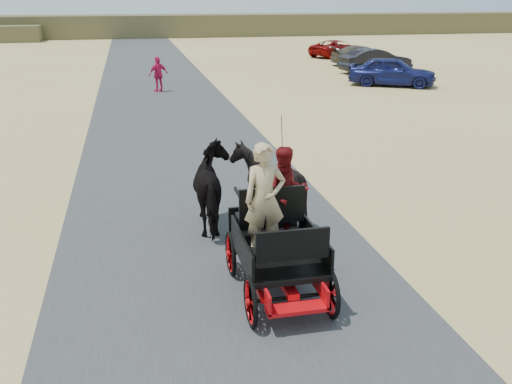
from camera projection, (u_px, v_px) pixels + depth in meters
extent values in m
plane|color=tan|center=(256.00, 362.00, 7.62)|extent=(140.00, 140.00, 0.00)
cube|color=#38383A|center=(256.00, 362.00, 7.62)|extent=(6.00, 140.00, 0.01)
cube|color=brown|center=(139.00, 26.00, 64.41)|extent=(140.00, 6.00, 2.40)
imported|color=black|center=(216.00, 188.00, 11.81)|extent=(0.91, 2.01, 1.70)
imported|color=black|center=(267.00, 185.00, 12.03)|extent=(1.37, 1.54, 1.70)
imported|color=tan|center=(265.00, 199.00, 8.90)|extent=(0.66, 0.43, 1.80)
imported|color=#660C0F|center=(286.00, 193.00, 9.55)|extent=(0.77, 0.60, 1.58)
imported|color=#CB174B|center=(158.00, 74.00, 28.38)|extent=(1.09, 0.81, 1.73)
imported|color=navy|center=(392.00, 71.00, 30.17)|extent=(4.81, 3.80, 1.54)
imported|color=black|center=(375.00, 61.00, 35.18)|extent=(4.62, 2.07, 1.47)
imported|color=brown|center=(363.00, 56.00, 38.94)|extent=(4.46, 1.84, 1.29)
imported|color=maroon|center=(337.00, 48.00, 44.16)|extent=(5.06, 3.99, 1.28)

